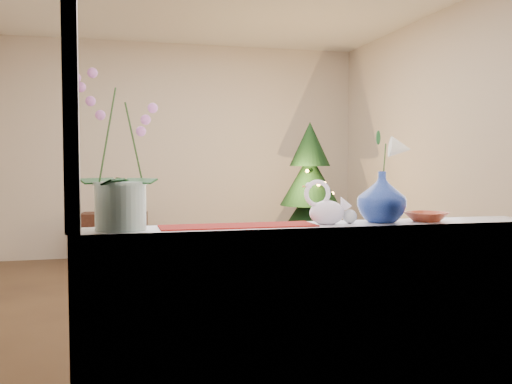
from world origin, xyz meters
TOP-DOWN VIEW (x-y plane):
  - ground at (0.00, 0.00)m, footprint 5.00×5.00m
  - wall_back at (0.00, 2.50)m, footprint 4.50×0.10m
  - wall_front at (0.00, -2.50)m, footprint 4.50×0.10m
  - wall_right at (2.25, 0.00)m, footprint 0.10×5.00m
  - window_apron at (0.00, -2.46)m, footprint 2.20×0.08m
  - windowsill at (0.00, -2.37)m, footprint 2.20×0.26m
  - window_frame at (0.00, -2.47)m, footprint 2.22×0.06m
  - runner at (-0.38, -2.37)m, footprint 0.70×0.20m
  - orchid_pot at (-0.89, -2.37)m, footprint 0.28×0.28m
  - swan at (0.04, -2.38)m, footprint 0.24×0.12m
  - blue_vase at (0.32, -2.37)m, footprint 0.28×0.28m
  - lily at (0.32, -2.37)m, footprint 0.15×0.09m
  - paperweight at (0.15, -2.38)m, footprint 0.08×0.08m
  - amber_dish at (0.55, -2.39)m, footprint 0.21×0.21m
  - xmas_tree at (1.29, 1.36)m, footprint 0.97×0.97m
  - side_table at (-0.92, 2.25)m, footprint 0.83×0.53m

SIDE VIEW (x-z plane):
  - ground at x=0.00m, z-range 0.00..0.00m
  - side_table at x=-0.92m, z-range 0.00..0.58m
  - window_apron at x=0.00m, z-range 0.00..0.88m
  - xmas_tree at x=1.29m, z-range 0.00..1.66m
  - windowsill at x=0.00m, z-range 0.88..0.92m
  - runner at x=-0.38m, z-range 0.92..0.93m
  - amber_dish at x=0.55m, z-range 0.92..0.96m
  - paperweight at x=0.15m, z-range 0.92..0.99m
  - swan at x=0.04m, z-range 0.92..1.12m
  - blue_vase at x=0.32m, z-range 0.92..1.20m
  - orchid_pot at x=-0.89m, z-range 0.92..1.60m
  - lily at x=0.32m, z-range 1.20..1.41m
  - wall_back at x=0.00m, z-range 0.00..2.70m
  - wall_front at x=0.00m, z-range 0.00..2.70m
  - wall_right at x=2.25m, z-range 0.00..2.70m
  - window_frame at x=0.00m, z-range 0.90..2.50m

